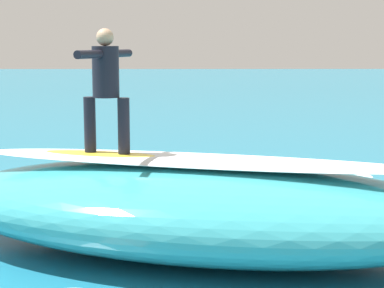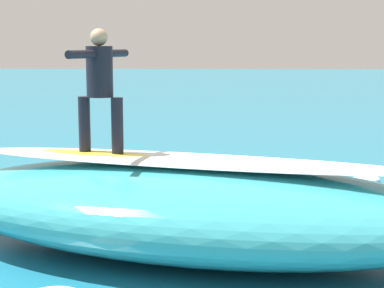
{
  "view_description": "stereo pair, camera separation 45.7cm",
  "coord_description": "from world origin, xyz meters",
  "px_view_note": "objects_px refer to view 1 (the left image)",
  "views": [
    {
      "loc": [
        0.11,
        11.15,
        2.73
      ],
      "look_at": [
        0.02,
        0.47,
        1.08
      ],
      "focal_mm": 61.32,
      "sensor_mm": 36.0,
      "label": 1
    },
    {
      "loc": [
        -0.35,
        11.15,
        2.73
      ],
      "look_at": [
        0.02,
        0.47,
        1.08
      ],
      "focal_mm": 61.32,
      "sensor_mm": 36.0,
      "label": 2
    }
  ],
  "objects_px": {
    "surfer_riding": "(106,81)",
    "surfer_paddling": "(243,170)",
    "surfboard_paddling": "(249,180)",
    "surfboard_riding": "(107,156)"
  },
  "relations": [
    {
      "from": "surfboard_riding",
      "to": "surfer_paddling",
      "type": "bearing_deg",
      "value": -99.38
    },
    {
      "from": "surfboard_riding",
      "to": "surfer_paddling",
      "type": "distance_m",
      "value": 4.78
    },
    {
      "from": "surfboard_paddling",
      "to": "surfer_paddling",
      "type": "relative_size",
      "value": 1.43
    },
    {
      "from": "surfboard_riding",
      "to": "surfer_paddling",
      "type": "xyz_separation_m",
      "value": [
        -2.18,
        -4.13,
        -1.0
      ]
    },
    {
      "from": "surfer_riding",
      "to": "surfer_paddling",
      "type": "bearing_deg",
      "value": -99.38
    },
    {
      "from": "surfboard_paddling",
      "to": "surfboard_riding",
      "type": "bearing_deg",
      "value": -96.02
    },
    {
      "from": "surfboard_riding",
      "to": "surfer_riding",
      "type": "height_order",
      "value": "surfer_riding"
    },
    {
      "from": "surfboard_paddling",
      "to": "surfer_paddling",
      "type": "xyz_separation_m",
      "value": [
        0.13,
        -0.05,
        0.19
      ]
    },
    {
      "from": "surfer_riding",
      "to": "surfboard_paddling",
      "type": "height_order",
      "value": "surfer_riding"
    },
    {
      "from": "surfer_riding",
      "to": "surfer_paddling",
      "type": "height_order",
      "value": "surfer_riding"
    }
  ]
}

